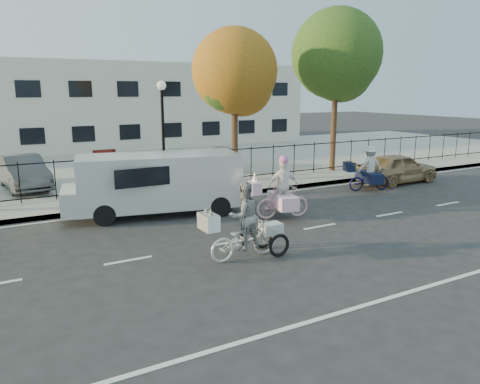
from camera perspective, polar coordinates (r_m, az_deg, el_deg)
ground at (r=13.06m, az=-0.64°, el=-6.09°), size 120.00×120.00×0.00m
road_markings at (r=13.06m, az=-0.64°, el=-6.07°), size 60.00×9.52×0.01m
curb at (r=17.47m, az=-8.64°, el=-1.23°), size 60.00×0.10×0.15m
sidewalk at (r=18.43m, az=-9.80°, el=-0.56°), size 60.00×2.20×0.15m
parking_lot at (r=26.85m, az=-16.26°, el=3.15°), size 60.00×15.60×0.15m
iron_fence at (r=19.30m, az=-11.00°, el=2.47°), size 58.00×0.06×1.50m
building at (r=36.38m, az=-20.26°, el=9.80°), size 34.00×10.00×6.00m
lamppost at (r=18.84m, az=-9.42°, el=9.07°), size 0.36×0.36×4.33m
street_sign at (r=18.34m, az=-16.15°, el=3.34°), size 0.85×0.06×1.80m
zebra_trike at (r=11.62m, az=0.51°, el=-4.57°), size 2.26×0.85×1.94m
unicorn_bike at (r=15.29m, az=5.13°, el=-0.41°), size 2.11×1.51×2.08m
bull_bike at (r=20.21m, az=15.45°, el=2.26°), size 2.09×1.47×1.89m
white_van at (r=15.84m, az=-10.14°, el=1.22°), size 6.08×2.99×2.04m
gold_sedan at (r=22.28m, az=18.61°, el=2.79°), size 4.08×1.74×1.38m
lot_car_c at (r=21.16m, az=-24.90°, el=2.21°), size 1.87×4.26×1.36m
lot_car_d at (r=24.04m, az=-2.02°, el=4.23°), size 2.48×3.78×1.19m
tree_mid at (r=20.85m, az=-0.40°, el=14.03°), size 3.71×3.70×6.79m
tree_east at (r=24.14m, az=11.86°, el=15.63°), size 4.38×4.38×8.03m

